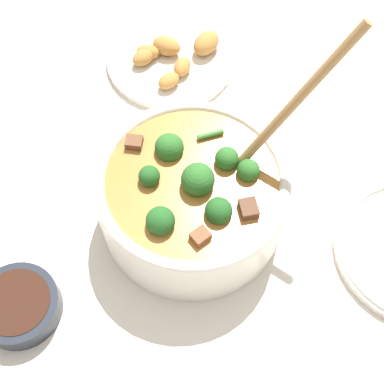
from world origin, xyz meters
TOP-DOWN VIEW (x-y plane):
  - ground_plane at (0.00, 0.00)m, footprint 4.00×4.00m
  - stew_bowl at (0.00, 0.00)m, footprint 0.25×0.31m
  - condiment_bowl at (0.11, -0.23)m, footprint 0.10×0.10m
  - food_plate at (-0.29, 0.00)m, footprint 0.21×0.21m

SIDE VIEW (x-z plane):
  - ground_plane at x=0.00m, z-range 0.00..0.00m
  - food_plate at x=-0.29m, z-range -0.01..0.03m
  - condiment_bowl at x=0.11m, z-range 0.00..0.03m
  - stew_bowl at x=0.00m, z-range -0.08..0.21m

